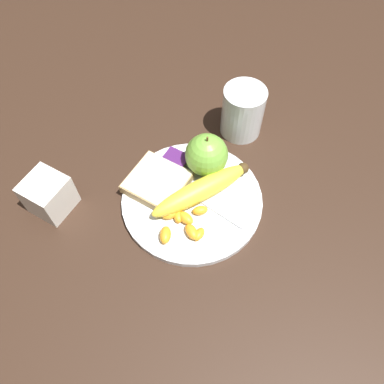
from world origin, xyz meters
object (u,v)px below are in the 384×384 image
object	(u,v)px
bread_slice	(157,182)
fork	(196,199)
jam_packet	(176,161)
juice_glass	(242,113)
banana	(202,189)
condiment_caddy	(49,195)
plate	(192,199)
apple	(207,155)

from	to	relation	value
bread_slice	fork	xyz separation A→B (m)	(-0.08, -0.01, -0.01)
bread_slice	fork	bearing A→B (deg)	-173.22
bread_slice	jam_packet	xyz separation A→B (m)	(-0.00, -0.06, -0.00)
juice_glass	bread_slice	bearing A→B (deg)	72.43
banana	condiment_caddy	xyz separation A→B (m)	(0.23, 0.14, 0.00)
plate	fork	world-z (taller)	fork
plate	bread_slice	distance (m)	0.07
plate	banana	distance (m)	0.03
fork	jam_packet	distance (m)	0.09
fork	bread_slice	bearing A→B (deg)	14.28
plate	bread_slice	xyz separation A→B (m)	(0.07, 0.01, 0.02)
plate	jam_packet	xyz separation A→B (m)	(0.06, -0.05, 0.01)
apple	condiment_caddy	bearing A→B (deg)	44.95
plate	jam_packet	size ratio (longest dim) A/B	5.59
juice_glass	jam_packet	xyz separation A→B (m)	(0.06, 0.15, -0.03)
fork	jam_packet	bearing A→B (deg)	-26.99
plate	condiment_caddy	size ratio (longest dim) A/B	3.59
bread_slice	jam_packet	world-z (taller)	same
banana	fork	xyz separation A→B (m)	(0.00, 0.01, -0.02)
bread_slice	jam_packet	distance (m)	0.06
bread_slice	fork	distance (m)	0.08
bread_slice	condiment_caddy	distance (m)	0.19
banana	condiment_caddy	distance (m)	0.27
banana	jam_packet	distance (m)	0.09
banana	bread_slice	size ratio (longest dim) A/B	1.86
plate	juice_glass	world-z (taller)	juice_glass
juice_glass	fork	size ratio (longest dim) A/B	0.60
apple	banana	world-z (taller)	apple
jam_packet	banana	bearing A→B (deg)	154.30
fork	jam_packet	world-z (taller)	jam_packet
juice_glass	jam_packet	size ratio (longest dim) A/B	2.26
juice_glass	apple	bearing A→B (deg)	86.19
plate	jam_packet	world-z (taller)	jam_packet
apple	banana	bearing A→B (deg)	111.78
bread_slice	condiment_caddy	world-z (taller)	condiment_caddy
juice_glass	apple	distance (m)	0.13
apple	fork	world-z (taller)	apple
apple	condiment_caddy	distance (m)	0.29
apple	banana	xyz separation A→B (m)	(-0.02, 0.06, -0.02)
juice_glass	condiment_caddy	xyz separation A→B (m)	(0.21, 0.33, -0.01)
jam_packet	condiment_caddy	xyz separation A→B (m)	(0.15, 0.18, 0.01)
juice_glass	condiment_caddy	bearing A→B (deg)	57.54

